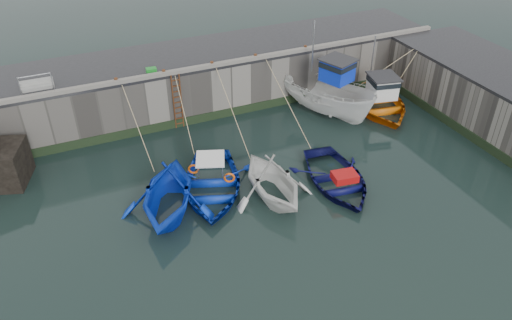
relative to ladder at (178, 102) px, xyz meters
name	(u,v)px	position (x,y,z in m)	size (l,w,h in m)	color
ground	(292,225)	(2.00, -9.91, -1.59)	(120.00, 120.00, 0.00)	black
quay_back	(198,79)	(2.00, 2.59, -0.09)	(30.00, 5.00, 3.00)	slate
quay_right	(509,104)	(16.50, -7.41, -0.09)	(5.00, 15.00, 3.00)	slate
road_back	(196,54)	(2.00, 2.59, 1.49)	(30.00, 5.00, 0.16)	black
kerb_back	(209,66)	(2.00, 0.24, 1.67)	(30.00, 0.30, 0.20)	slate
algae_back	(213,116)	(2.00, 0.05, -1.34)	(30.00, 0.08, 0.50)	black
algae_right	(467,134)	(13.96, -7.41, -1.34)	(0.08, 15.00, 0.50)	black
ladder	(178,102)	(0.00, 0.00, 0.00)	(0.51, 0.08, 3.20)	#3F1E0F
boat_near_white	(170,211)	(-2.53, -6.88, -1.59)	(4.36, 5.06, 2.66)	#0D38CE
boat_near_white_rope	(145,157)	(-2.53, -2.15, -1.59)	(0.04, 5.17, 3.10)	tan
boat_near_blue	(212,190)	(-0.33, -6.22, -1.59)	(4.03, 5.64, 1.17)	#0B2EAD
boat_near_blue_rope	(184,144)	(-0.33, -1.82, -1.59)	(0.04, 4.61, 3.10)	tan
boat_near_blacktrim	(272,196)	(2.07, -7.76, -1.59)	(3.96, 4.59, 2.42)	silver
boat_near_blacktrim_rope	(231,141)	(2.07, -2.59, -1.59)	(0.04, 5.94, 3.10)	tan
boat_near_navy	(336,183)	(5.28, -8.09, -1.59)	(3.71, 5.19, 1.08)	#0B0C44
boat_near_navy_rope	(286,131)	(5.28, -2.75, -1.59)	(0.04, 6.24, 3.10)	tan
boat_far_white	(327,96)	(8.41, -1.78, -0.51)	(4.79, 7.11, 5.57)	silver
boat_far_orange	(376,100)	(11.49, -2.42, -1.16)	(5.87, 7.28, 4.34)	orange
fish_crate	(151,71)	(-1.06, 0.77, 1.72)	(0.54, 0.38, 0.30)	#178123
railing	(37,85)	(-6.75, 1.33, 1.77)	(1.60, 1.05, 1.00)	#A5A8AD
bollard_a	(116,80)	(-3.00, 0.34, 1.71)	(0.18, 0.18, 0.28)	#3F1E0F
bollard_b	(164,72)	(-0.50, 0.34, 1.71)	(0.18, 0.18, 0.28)	#3F1E0F
bollard_c	(212,64)	(2.20, 0.34, 1.71)	(0.18, 0.18, 0.28)	#3F1E0F
bollard_d	(255,56)	(4.80, 0.34, 1.71)	(0.18, 0.18, 0.28)	#3F1E0F
bollard_e	(305,48)	(8.00, 0.34, 1.71)	(0.18, 0.18, 0.28)	#3F1E0F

